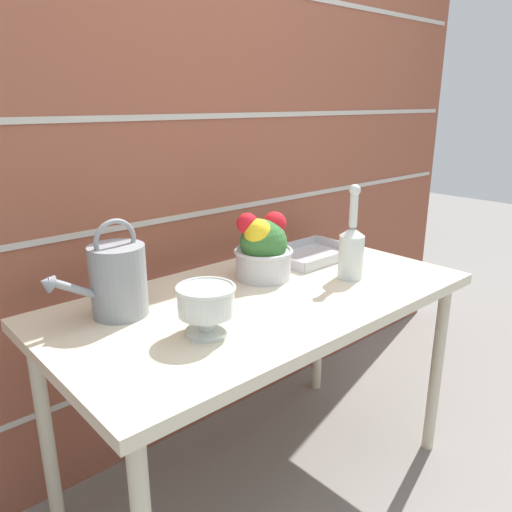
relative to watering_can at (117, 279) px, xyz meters
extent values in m
plane|color=gray|center=(0.42, -0.16, -0.85)|extent=(12.00, 12.00, 0.00)
cube|color=brown|center=(0.42, 0.33, 0.25)|extent=(3.60, 0.08, 2.20)
cube|color=#B7B2A8|center=(0.42, 0.28, -0.51)|extent=(3.53, 0.00, 0.02)
cube|color=#B7B2A8|center=(0.42, 0.28, 0.07)|extent=(3.53, 0.00, 0.02)
cube|color=#B7B2A8|center=(0.42, 0.28, 0.43)|extent=(3.53, 0.00, 0.02)
cube|color=beige|center=(0.42, -0.16, -0.13)|extent=(1.38, 0.72, 0.04)
cylinder|color=beige|center=(1.05, -0.46, -0.50)|extent=(0.04, 0.04, 0.70)
cylinder|color=beige|center=(-0.21, 0.14, -0.50)|extent=(0.04, 0.04, 0.70)
cylinder|color=beige|center=(1.05, 0.14, -0.50)|extent=(0.04, 0.04, 0.70)
cylinder|color=gray|center=(0.00, 0.00, -0.01)|extent=(0.16, 0.16, 0.21)
cylinder|color=gray|center=(-0.13, 0.00, 0.00)|extent=(0.14, 0.02, 0.09)
cone|color=gray|center=(-0.20, 0.00, 0.04)|extent=(0.05, 0.05, 0.06)
torus|color=gray|center=(0.00, 0.00, 0.11)|extent=(0.13, 0.01, 0.13)
cylinder|color=silver|center=(0.11, -0.27, -0.10)|extent=(0.12, 0.12, 0.01)
cylinder|color=silver|center=(0.11, -0.27, -0.07)|extent=(0.04, 0.04, 0.05)
sphere|color=silver|center=(0.11, -0.27, -0.07)|extent=(0.05, 0.05, 0.05)
cylinder|color=silver|center=(0.11, -0.27, -0.01)|extent=(0.15, 0.15, 0.07)
torus|color=silver|center=(0.11, -0.27, 0.02)|extent=(0.16, 0.16, 0.01)
cylinder|color=#BCBCC1|center=(0.52, -0.05, -0.06)|extent=(0.19, 0.19, 0.10)
torus|color=#BCBCC1|center=(0.52, -0.05, -0.01)|extent=(0.21, 0.21, 0.01)
sphere|color=#387033|center=(0.52, -0.05, 0.02)|extent=(0.16, 0.16, 0.16)
sphere|color=yellow|center=(0.49, -0.06, 0.06)|extent=(0.10, 0.10, 0.10)
sphere|color=red|center=(0.47, -0.02, 0.09)|extent=(0.07, 0.07, 0.07)
sphere|color=red|center=(0.57, -0.05, 0.08)|extent=(0.08, 0.08, 0.08)
cylinder|color=silver|center=(0.75, -0.25, -0.03)|extent=(0.09, 0.09, 0.15)
cone|color=silver|center=(0.75, -0.25, 0.06)|extent=(0.09, 0.09, 0.03)
cylinder|color=silver|center=(0.75, -0.25, 0.13)|extent=(0.03, 0.03, 0.11)
sphere|color=silver|center=(0.75, -0.25, 0.20)|extent=(0.04, 0.04, 0.04)
cube|color=#B7B7BC|center=(0.82, 0.00, -0.10)|extent=(0.32, 0.23, 0.01)
cube|color=#B7B7BC|center=(0.82, -0.12, -0.09)|extent=(0.32, 0.01, 0.04)
cube|color=#B7B7BC|center=(0.82, 0.11, -0.09)|extent=(0.32, 0.01, 0.04)
cube|color=#B7B7BC|center=(0.66, 0.00, -0.09)|extent=(0.01, 0.23, 0.04)
cube|color=#B7B7BC|center=(0.98, 0.00, -0.09)|extent=(0.01, 0.23, 0.04)
camera|label=1|loc=(-0.60, -1.26, 0.48)|focal=35.00mm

